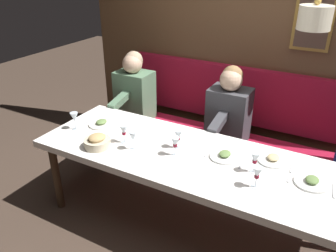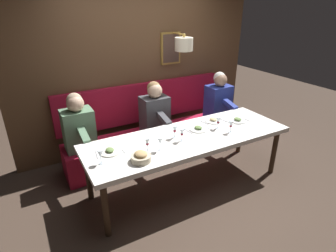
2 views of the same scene
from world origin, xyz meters
name	(u,v)px [view 1 (image 1 of 2)]	position (x,y,z in m)	size (l,w,h in m)	color
ground_plane	(192,227)	(0.00, 0.00, 0.00)	(12.00, 12.00, 0.00)	#423328
dining_table	(195,163)	(0.00, 0.00, 0.68)	(0.90, 2.67, 0.74)	white
banquette_bench	(228,159)	(0.89, 0.00, 0.23)	(0.52, 2.87, 0.45)	maroon
back_wall_panel	(257,41)	(1.46, -0.01, 1.36)	(0.59, 4.07, 2.90)	brown
diner_near	(229,108)	(0.88, 0.04, 0.82)	(0.60, 0.40, 0.79)	#3D3D42
diner_middle	(134,89)	(0.88, 1.18, 0.82)	(0.60, 0.40, 0.79)	#567A5B
place_setting_0	(102,124)	(0.08, 1.01, 0.75)	(0.24, 0.32, 0.05)	silver
place_setting_1	(312,182)	(0.06, -0.87, 0.75)	(0.24, 0.32, 0.05)	silver
place_setting_2	(225,156)	(0.10, -0.21, 0.75)	(0.24, 0.32, 0.05)	white
place_setting_3	(273,159)	(0.23, -0.56, 0.75)	(0.24, 0.32, 0.05)	white
wine_glass_0	(175,143)	(-0.07, 0.15, 0.86)	(0.07, 0.07, 0.16)	silver
wine_glass_1	(74,117)	(-0.10, 1.16, 0.86)	(0.07, 0.07, 0.16)	silver
wine_glass_2	(255,158)	(0.01, -0.47, 0.86)	(0.07, 0.07, 0.16)	silver
wine_glass_3	(124,131)	(-0.09, 0.62, 0.86)	(0.07, 0.07, 0.16)	silver
wine_glass_4	(257,173)	(-0.17, -0.53, 0.86)	(0.07, 0.07, 0.16)	silver
wine_glass_5	(178,136)	(0.05, 0.18, 0.86)	(0.07, 0.07, 0.16)	silver
wine_glass_6	(133,137)	(-0.15, 0.49, 0.86)	(0.07, 0.07, 0.16)	silver
bread_bowl	(97,142)	(-0.26, 0.78, 0.79)	(0.22, 0.22, 0.12)	beige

